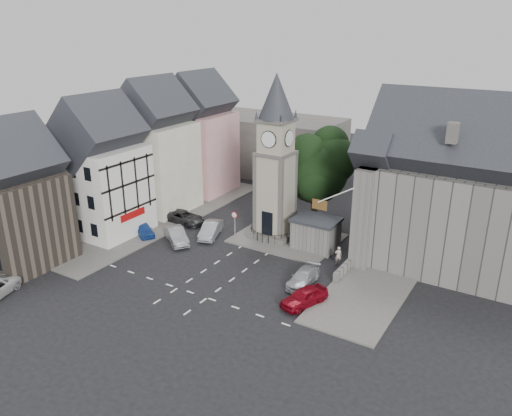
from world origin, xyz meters
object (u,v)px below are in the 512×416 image
Objects in this scene: car_east_red at (304,297)px; clock_tower at (276,159)px; stone_shelter at (316,233)px; pedestrian at (338,255)px; car_west_blue at (144,229)px.

clock_tower is at bearing 149.74° from car_east_red.
stone_shelter reaches higher than pedestrian.
car_east_red is at bearing -50.65° from clock_tower.
clock_tower reaches higher than car_west_blue.
car_east_red is at bearing 66.04° from pedestrian.
car_east_red is at bearing -69.46° from stone_shelter.
car_east_red is 7.88m from pedestrian.
stone_shelter is at bearing -59.75° from pedestrian.
stone_shelter is at bearing 130.94° from car_east_red.
pedestrian reaches higher than car_east_red.
stone_shelter reaches higher than car_east_red.
car_west_blue is 19.98m from pedestrian.
pedestrian is at bearing -17.38° from clock_tower.
car_east_red is (8.50, -10.37, -7.42)m from clock_tower.
clock_tower is at bearing -29.04° from car_west_blue.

